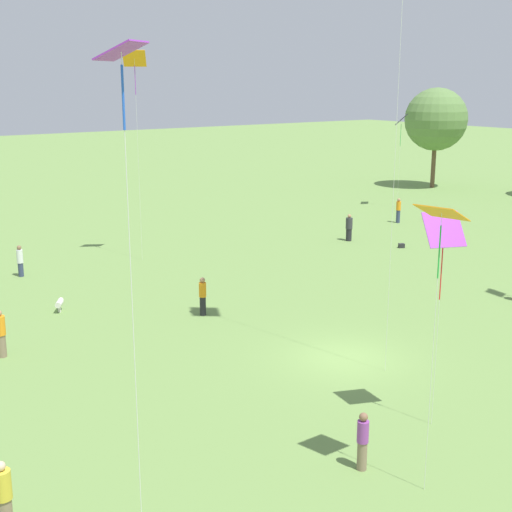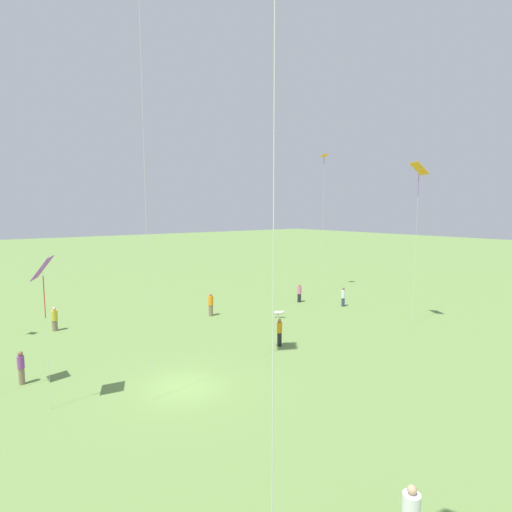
{
  "view_description": "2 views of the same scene",
  "coord_description": "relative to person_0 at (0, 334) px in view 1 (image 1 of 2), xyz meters",
  "views": [
    {
      "loc": [
        18.67,
        -17.73,
        10.36
      ],
      "look_at": [
        -4.86,
        -0.66,
        3.15
      ],
      "focal_mm": 50.0,
      "sensor_mm": 36.0,
      "label": 1
    },
    {
      "loc": [
        8.41,
        16.83,
        8.53
      ],
      "look_at": [
        -2.74,
        2.18,
        6.41
      ],
      "focal_mm": 28.0,
      "sensor_mm": 36.0,
      "label": 2
    }
  ],
  "objects": [
    {
      "name": "kite_2",
      "position": [
        17.16,
        -2.69,
        9.05
      ],
      "size": [
        0.83,
        0.84,
        10.88
      ],
      "rotation": [
        0.0,
        0.0,
        4.58
      ],
      "color": "purple",
      "rests_on": "ground_plane"
    },
    {
      "name": "person_8",
      "position": [
        -7.09,
        24.79,
        -0.06
      ],
      "size": [
        0.62,
        0.62,
        1.78
      ],
      "rotation": [
        0.0,
        0.0,
        2.48
      ],
      "color": "#232328",
      "rests_on": "ground_plane"
    },
    {
      "name": "person_10",
      "position": [
        0.29,
        8.89,
        -0.03
      ],
      "size": [
        0.38,
        0.38,
        1.77
      ],
      "rotation": [
        0.0,
        0.0,
        4.9
      ],
      "color": "#232328",
      "rests_on": "ground_plane"
    },
    {
      "name": "kite_4",
      "position": [
        -10.58,
        11.4,
        10.28
      ],
      "size": [
        1.45,
        1.56,
        11.94
      ],
      "rotation": [
        0.0,
        0.0,
        3.38
      ],
      "color": "orange",
      "rests_on": "ground_plane"
    },
    {
      "name": "ground_plane",
      "position": [
        7.83,
        10.57,
        -0.93
      ],
      "size": [
        240.0,
        240.0,
        0.0
      ],
      "primitive_type": "plane",
      "color": "#6B8E47"
    },
    {
      "name": "kite_7",
      "position": [
        13.39,
        9.07,
        5.06
      ],
      "size": [
        1.09,
        1.33,
        6.62
      ],
      "rotation": [
        0.0,
        0.0,
        0.39
      ],
      "color": "purple",
      "rests_on": "ground_plane"
    },
    {
      "name": "person_1",
      "position": [
        -11.06,
        4.37,
        -0.06
      ],
      "size": [
        0.46,
        0.46,
        1.72
      ],
      "rotation": [
        0.0,
        0.0,
        5.33
      ],
      "color": "#333D5B",
      "rests_on": "ground_plane"
    },
    {
      "name": "dog_0",
      "position": [
        -4.0,
        3.84,
        -0.52
      ],
      "size": [
        0.76,
        0.61,
        0.58
      ],
      "rotation": [
        0.0,
        0.0,
        1.0
      ],
      "color": "silver",
      "rests_on": "ground_plane"
    },
    {
      "name": "person_4",
      "position": [
        14.03,
        5.45,
        -0.08
      ],
      "size": [
        0.43,
        0.43,
        1.68
      ],
      "rotation": [
        0.0,
        0.0,
        5.85
      ],
      "color": "#847056",
      "rests_on": "ground_plane"
    },
    {
      "name": "person_0",
      "position": [
        0.0,
        0.0,
        0.0
      ],
      "size": [
        0.5,
        0.5,
        1.88
      ],
      "rotation": [
        0.0,
        0.0,
        1.33
      ],
      "color": "#847056",
      "rests_on": "ground_plane"
    },
    {
      "name": "person_3",
      "position": [
        -9.43,
        31.96,
        0.0
      ],
      "size": [
        0.47,
        0.47,
        1.84
      ],
      "rotation": [
        0.0,
        0.0,
        2.54
      ],
      "color": "#333D5B",
      "rests_on": "ground_plane"
    },
    {
      "name": "picnic_bag_0",
      "position": [
        -3.63,
        26.1,
        -0.8
      ],
      "size": [
        0.41,
        0.45,
        0.27
      ],
      "rotation": [
        0.0,
        0.0,
        1.07
      ],
      "color": "#262628",
      "rests_on": "ground_plane"
    },
    {
      "name": "kite_9",
      "position": [
        -14.01,
        36.79,
        6.13
      ],
      "size": [
        1.56,
        1.58,
        7.66
      ],
      "rotation": [
        0.0,
        0.0,
        4.67
      ],
      "color": "black",
      "rests_on": "ground_plane"
    },
    {
      "name": "tree_0",
      "position": [
        -19.87,
        48.01,
        5.68
      ],
      "size": [
        6.03,
        6.03,
        9.64
      ],
      "color": "brown",
      "rests_on": "ground_plane"
    },
    {
      "name": "kite_6",
      "position": [
        15.7,
        6.08,
        6.18
      ],
      "size": [
        1.2,
        1.14,
        7.53
      ],
      "rotation": [
        0.0,
        0.0,
        2.56
      ],
      "color": "orange",
      "rests_on": "ground_plane"
    },
    {
      "name": "person_6",
      "position": [
        10.91,
        -3.23,
        -0.09
      ],
      "size": [
        0.45,
        0.45,
        1.72
      ],
      "rotation": [
        0.0,
        0.0,
        1.52
      ],
      "color": "#847056",
      "rests_on": "ground_plane"
    }
  ]
}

